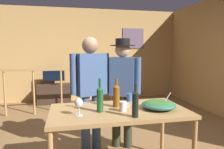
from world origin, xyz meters
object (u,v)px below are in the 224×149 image
object	(u,v)px
flat_screen_tv	(54,75)
salad_bowl	(159,104)
stair_railing	(84,83)
wine_bottle_amber	(116,95)
serving_table	(119,116)
mug_white	(123,106)
person_standing_right	(122,84)
tv_console	(54,94)
wine_bottle_green	(100,99)
framed_picture	(133,38)
person_standing_left	(91,84)
wine_bottle_dark	(135,103)
wine_glass	(79,103)
mug_blue	(130,97)

from	to	relation	value
flat_screen_tv	salad_bowl	bearing A→B (deg)	-69.45
stair_railing	wine_bottle_amber	size ratio (longest dim) A/B	11.20
serving_table	mug_white	xyz separation A→B (m)	(0.03, -0.07, 0.13)
mug_white	person_standing_right	world-z (taller)	person_standing_right
stair_railing	flat_screen_tv	size ratio (longest dim) A/B	6.58
stair_railing	person_standing_right	bearing A→B (deg)	-78.10
tv_console	wine_bottle_green	bearing A→B (deg)	-79.14
tv_console	flat_screen_tv	world-z (taller)	flat_screen_tv
mug_white	wine_bottle_green	bearing A→B (deg)	174.84
framed_picture	mug_white	xyz separation A→B (m)	(-1.41, -4.03, -0.98)
framed_picture	wine_bottle_amber	bearing A→B (deg)	-110.55
flat_screen_tv	wine_bottle_amber	world-z (taller)	wine_bottle_amber
person_standing_left	mug_white	bearing A→B (deg)	85.51
wine_bottle_dark	person_standing_left	world-z (taller)	person_standing_left
flat_screen_tv	wine_bottle_green	bearing A→B (deg)	-79.05
tv_console	wine_bottle_amber	distance (m)	3.74
wine_glass	wine_bottle_green	distance (m)	0.24
framed_picture	mug_white	size ratio (longest dim) A/B	5.73
flat_screen_tv	person_standing_left	bearing A→B (deg)	-76.44
flat_screen_tv	mug_white	xyz separation A→B (m)	(0.97, -3.71, 0.07)
flat_screen_tv	wine_bottle_green	world-z (taller)	wine_bottle_green
salad_bowl	wine_bottle_green	distance (m)	0.68
wine_glass	wine_bottle_green	size ratio (longest dim) A/B	0.49
flat_screen_tv	wine_bottle_green	xyz separation A→B (m)	(0.71, -3.69, 0.17)
framed_picture	stair_railing	xyz separation A→B (m)	(-1.62, -1.25, -1.14)
wine_bottle_green	wine_bottle_dark	bearing A→B (deg)	-37.93
salad_bowl	wine_bottle_amber	distance (m)	0.50
person_standing_right	wine_glass	bearing A→B (deg)	73.92
mug_blue	person_standing_right	world-z (taller)	person_standing_right
framed_picture	flat_screen_tv	world-z (taller)	framed_picture
mug_white	mug_blue	world-z (taller)	mug_white
mug_blue	framed_picture	bearing A→B (deg)	71.53
framed_picture	person_standing_right	bearing A→B (deg)	-110.46
salad_bowl	person_standing_right	bearing A→B (deg)	104.87
salad_bowl	mug_blue	xyz separation A→B (m)	(-0.22, 0.41, -0.00)
wine_bottle_green	framed_picture	bearing A→B (deg)	67.47
salad_bowl	wine_bottle_amber	xyz separation A→B (m)	(-0.46, 0.18, 0.09)
wine_bottle_amber	wine_bottle_dark	distance (m)	0.42
mug_blue	stair_railing	bearing A→B (deg)	99.75
wine_bottle_green	mug_white	bearing A→B (deg)	-5.16
mug_white	person_standing_left	world-z (taller)	person_standing_left
tv_console	person_standing_right	bearing A→B (deg)	-68.15
framed_picture	stair_railing	bearing A→B (deg)	-142.36
flat_screen_tv	tv_console	bearing A→B (deg)	90.00
tv_console	person_standing_right	distance (m)	3.23
wine_glass	wine_bottle_dark	bearing A→B (deg)	-17.52
framed_picture	wine_bottle_dark	xyz separation A→B (m)	(-1.35, -4.26, -0.89)
person_standing_right	person_standing_left	bearing A→B (deg)	22.67
wine_glass	mug_blue	world-z (taller)	wine_glass
flat_screen_tv	wine_bottle_dark	size ratio (longest dim) A/B	1.72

